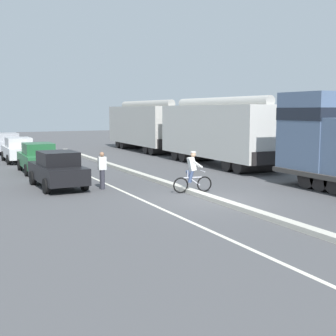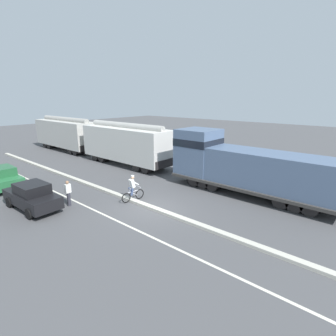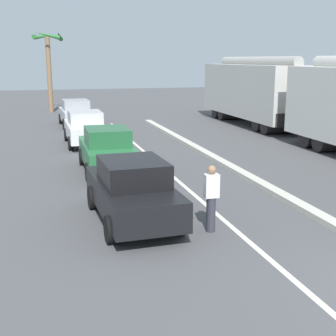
# 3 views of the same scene
# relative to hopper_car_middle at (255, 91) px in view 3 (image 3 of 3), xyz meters

# --- Properties ---
(median_curb) EXTENTS (0.36, 36.00, 0.16)m
(median_curb) POSITION_rel_hopper_car_middle_xyz_m (-6.18, -15.07, -2.00)
(median_curb) COLOR beige
(median_curb) RESTS_ON ground
(lane_stripe) EXTENTS (0.14, 36.00, 0.01)m
(lane_stripe) POSITION_rel_hopper_car_middle_xyz_m (-8.58, -15.07, -2.07)
(lane_stripe) COLOR silver
(lane_stripe) RESTS_ON ground
(hopper_car_middle) EXTENTS (2.90, 10.60, 4.18)m
(hopper_car_middle) POSITION_rel_hopper_car_middle_xyz_m (0.00, 0.00, 0.00)
(hopper_car_middle) COLOR beige
(hopper_car_middle) RESTS_ON ground
(parked_car_black) EXTENTS (1.96, 4.26, 1.62)m
(parked_car_black) POSITION_rel_hopper_car_middle_xyz_m (-10.85, -15.67, -1.26)
(parked_car_black) COLOR black
(parked_car_black) RESTS_ON ground
(parked_car_green) EXTENTS (1.86, 4.21, 1.62)m
(parked_car_green) POSITION_rel_hopper_car_middle_xyz_m (-10.68, -10.08, -1.26)
(parked_car_green) COLOR #286B3D
(parked_car_green) RESTS_ON ground
(parked_car_white) EXTENTS (1.87, 4.22, 1.62)m
(parked_car_white) POSITION_rel_hopper_car_middle_xyz_m (-10.91, -4.30, -1.26)
(parked_car_white) COLOR silver
(parked_car_white) RESTS_ON ground
(parked_car_silver) EXTENTS (1.96, 4.26, 1.62)m
(parked_car_silver) POSITION_rel_hopper_car_middle_xyz_m (-10.83, 2.38, -1.26)
(parked_car_silver) COLOR #B7BABF
(parked_car_silver) RESTS_ON ground
(palm_tree_near) EXTENTS (2.33, 2.27, 6.12)m
(palm_tree_near) POSITION_rel_hopper_car_middle_xyz_m (-12.10, 10.61, 2.22)
(palm_tree_near) COLOR #846647
(palm_tree_near) RESTS_ON ground
(pedestrian_by_cars) EXTENTS (0.34, 0.22, 1.62)m
(pedestrian_by_cars) POSITION_rel_hopper_car_middle_xyz_m (-9.19, -16.88, -1.23)
(pedestrian_by_cars) COLOR #33333D
(pedestrian_by_cars) RESTS_ON ground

